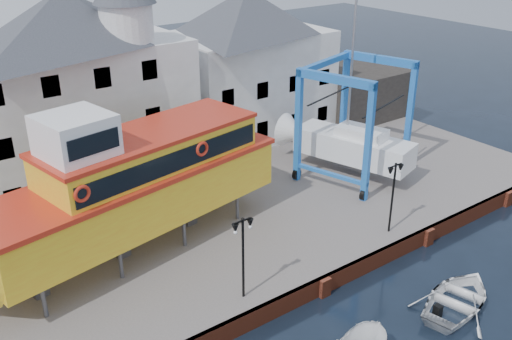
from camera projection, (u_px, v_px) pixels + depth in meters
ground at (323, 295)px, 28.34m from camera, size 140.00×140.00×0.00m
hardstanding at (206, 203)px, 36.18m from camera, size 44.00×22.00×1.00m
quay_wall at (322, 286)px, 28.21m from camera, size 44.00×0.47×1.00m
building_white_main at (75, 85)px, 36.12m from camera, size 14.00×8.30×14.00m
building_white_right at (247, 63)px, 44.35m from camera, size 12.00×8.00×11.20m
shed_dark at (354, 91)px, 49.78m from camera, size 8.00×7.00×4.00m
lamp_post_left at (243, 238)px, 25.32m from camera, size 1.12×0.32×4.20m
lamp_post_right at (394, 180)px, 30.72m from camera, size 1.12×0.32×4.20m
tour_boat at (116, 189)px, 28.20m from camera, size 19.26×7.80×8.17m
travel_lift at (342, 137)px, 38.53m from camera, size 8.02×9.94×14.57m
motorboat_b at (457, 306)px, 27.58m from camera, size 5.81×4.73×1.06m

